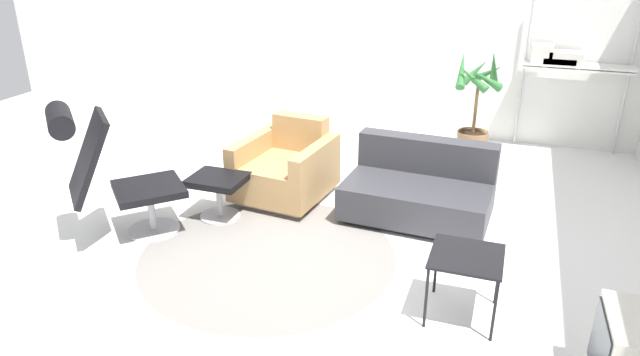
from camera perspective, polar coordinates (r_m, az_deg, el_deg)
ground_plane at (r=4.79m, az=-1.47°, el=-6.28°), size 12.00×12.00×0.00m
wall_back at (r=7.34m, az=7.60°, el=15.43°), size 12.00×0.09×2.80m
round_rug at (r=4.60m, az=-5.22°, el=-7.65°), size 2.04×2.04×0.01m
lounge_chair at (r=4.84m, az=-20.64°, el=1.36°), size 1.02×1.03×1.17m
ottoman at (r=5.13m, az=-10.15°, el=-0.90°), size 0.48×0.41×0.40m
armchair_red at (r=5.49m, az=-3.37°, el=0.84°), size 0.87×0.95×0.74m
couch_low at (r=5.17m, az=9.87°, el=-1.32°), size 1.31×0.88×0.67m
side_table at (r=3.82m, az=14.42°, el=-8.06°), size 0.46×0.46×0.46m
potted_plant at (r=6.72m, az=15.21°, el=6.05°), size 0.54×0.57×1.25m
shelf_unit at (r=7.04m, az=23.17°, el=10.64°), size 1.17×0.28×1.70m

